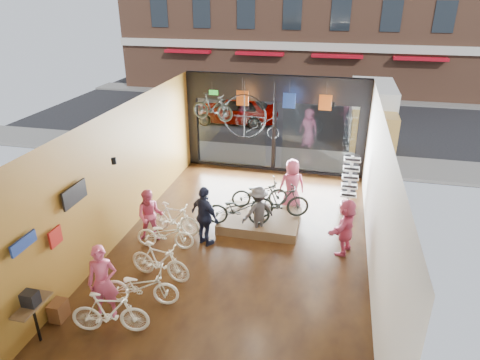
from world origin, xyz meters
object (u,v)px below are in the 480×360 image
(customer_0, at_px, (103,282))
(customer_4, at_px, (292,185))
(floor_bike_5, at_px, (174,218))
(display_bike_left, at_px, (238,209))
(hung_bike, at_px, (213,107))
(floor_bike_4, at_px, (165,234))
(box_truck, at_px, (372,114))
(sunglasses_rack, at_px, (350,182))
(customer_3, at_px, (258,211))
(customer_1, at_px, (150,216))
(penny_farthing, at_px, (253,118))
(display_bike_mid, at_px, (280,202))
(street_car, at_px, (235,109))
(floor_bike_2, at_px, (141,286))
(floor_bike_1, at_px, (110,313))
(display_bike_right, at_px, (260,193))
(display_platform, at_px, (260,221))
(customer_2, at_px, (205,216))
(customer_5, at_px, (346,226))

(customer_0, height_order, customer_4, customer_0)
(customer_4, bearing_deg, floor_bike_5, 13.81)
(display_bike_left, bearing_deg, hung_bike, 16.93)
(floor_bike_4, bearing_deg, box_truck, -33.36)
(sunglasses_rack, bearing_deg, customer_3, -133.75)
(customer_1, relative_size, penny_farthing, 0.80)
(display_bike_mid, height_order, hung_bike, hung_bike)
(street_car, distance_m, display_bike_left, 11.46)
(street_car, distance_m, customer_1, 12.10)
(floor_bike_5, xyz_separation_m, customer_1, (-0.49, -0.53, 0.31))
(floor_bike_2, distance_m, display_bike_left, 3.88)
(box_truck, distance_m, floor_bike_5, 12.22)
(floor_bike_1, relative_size, customer_1, 1.04)
(display_bike_left, xyz_separation_m, hung_bike, (-1.70, 3.31, 2.13))
(display_bike_right, bearing_deg, penny_farthing, -1.85)
(hung_bike, bearing_deg, floor_bike_2, -165.47)
(floor_bike_5, bearing_deg, customer_1, 144.44)
(display_platform, xyz_separation_m, customer_2, (-1.32, -1.41, 0.75))
(hung_bike, bearing_deg, floor_bike_1, -167.39)
(sunglasses_rack, height_order, hung_bike, hung_bike)
(floor_bike_4, xyz_separation_m, display_bike_left, (1.81, 1.25, 0.36))
(display_bike_left, distance_m, customer_5, 3.11)
(floor_bike_1, distance_m, customer_1, 3.67)
(customer_1, relative_size, hung_bike, 1.01)
(customer_1, height_order, hung_bike, hung_bike)
(box_truck, bearing_deg, floor_bike_2, -112.63)
(street_car, bearing_deg, display_bike_left, 14.18)
(box_truck, bearing_deg, display_bike_mid, -108.15)
(floor_bike_2, relative_size, customer_0, 1.00)
(customer_3, distance_m, sunglasses_rack, 3.61)
(display_platform, distance_m, customer_0, 5.44)
(display_platform, xyz_separation_m, hung_bike, (-2.26, 2.72, 2.78))
(penny_farthing, bearing_deg, floor_bike_4, -106.86)
(floor_bike_5, bearing_deg, customer_4, -47.64)
(street_car, bearing_deg, display_bike_mid, 20.78)
(customer_2, height_order, penny_farthing, penny_farthing)
(customer_5, bearing_deg, customer_3, -77.37)
(floor_bike_4, bearing_deg, customer_3, -67.63)
(floor_bike_5, bearing_deg, customer_5, -81.49)
(customer_0, distance_m, sunglasses_rack, 8.46)
(customer_1, xyz_separation_m, customer_3, (2.95, 0.99, -0.01))
(floor_bike_4, distance_m, display_bike_left, 2.23)
(display_bike_left, distance_m, display_bike_right, 1.31)
(street_car, bearing_deg, display_platform, 17.75)
(customer_2, bearing_deg, display_bike_mid, -110.68)
(display_bike_right, height_order, customer_3, customer_3)
(customer_1, xyz_separation_m, customer_4, (3.71, 2.80, 0.09))
(floor_bike_4, bearing_deg, display_bike_mid, -62.19)
(floor_bike_4, xyz_separation_m, floor_bike_5, (-0.04, 0.81, 0.06))
(sunglasses_rack, bearing_deg, display_bike_mid, -135.80)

